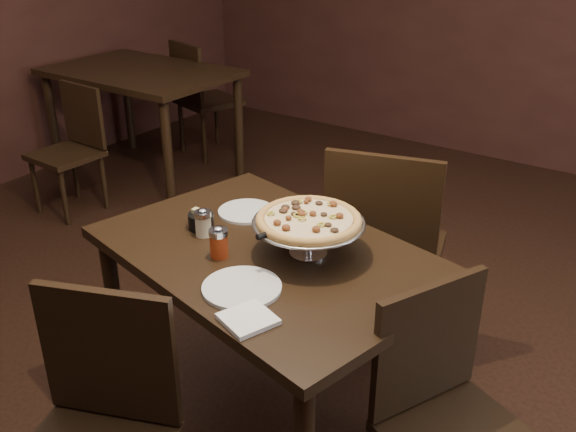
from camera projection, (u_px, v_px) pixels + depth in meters
The scene contains 16 objects.
room at pixel (256, 74), 1.96m from camera, with size 6.04×7.04×2.84m.
dining_table at pixel (269, 274), 2.31m from camera, with size 1.38×1.08×0.77m.
background_table at pixel (141, 84), 4.60m from camera, with size 1.31×0.87×0.82m.
pizza_stand at pixel (309, 220), 2.19m from camera, with size 0.39×0.39×0.16m.
parmesan_shaker at pixel (203, 223), 2.35m from camera, with size 0.06×0.06×0.11m.
pepper_flake_shaker at pixel (219, 242), 2.20m from camera, with size 0.07×0.07×0.12m.
packet_caddy at pixel (201, 220), 2.41m from camera, with size 0.10×0.10×0.08m.
napkin_stack at pixel (248, 319), 1.88m from camera, with size 0.14×0.14×0.02m, color white.
plate_left at pixel (246, 211), 2.54m from camera, with size 0.22×0.22×0.01m, color silver.
plate_near at pixel (242, 288), 2.03m from camera, with size 0.25×0.25×0.01m, color silver.
serving_spatula at pixel (273, 233), 2.11m from camera, with size 0.15×0.15×0.02m.
chair_far at pixel (384, 245), 2.76m from camera, with size 0.58×0.58×1.01m.
chair_near at pixel (97, 432), 1.85m from camera, with size 0.55×0.55×0.90m.
chair_side at pixel (448, 413), 1.95m from camera, with size 0.54×0.54×0.87m.
bg_chair_far at pixel (201, 95), 5.11m from camera, with size 0.53×0.53×0.92m.
bg_chair_near at pixel (72, 144), 4.21m from camera, with size 0.40×0.40×0.83m.
Camera 1 is at (1.25, -1.53, 1.87)m, focal length 40.00 mm.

